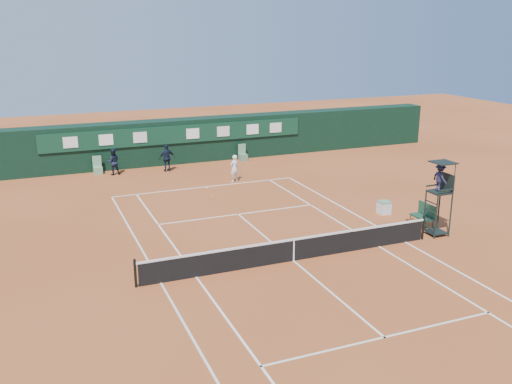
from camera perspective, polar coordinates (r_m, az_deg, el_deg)
ground at (r=23.42m, az=3.76°, el=-6.88°), size 90.00×90.00×0.00m
court_lines at (r=23.42m, az=3.76°, el=-6.87°), size 11.05×23.85×0.01m
tennis_net at (r=23.23m, az=3.79°, el=-5.73°), size 12.90×0.10×1.10m
back_wall at (r=39.96m, az=-8.04°, el=5.08°), size 40.00×1.65×3.00m
linesman_chair_left at (r=38.06m, az=-15.54°, el=2.23°), size 0.55×0.50×1.15m
linesman_chair_right at (r=40.36m, az=-1.32°, el=3.62°), size 0.55×0.50×1.15m
umpire_chair at (r=26.69m, az=17.94°, el=0.86°), size 0.96×0.95×3.42m
player_bench at (r=28.27m, az=16.46°, el=-2.10°), size 0.56×1.20×1.10m
tennis_bag at (r=28.02m, az=15.55°, el=-3.14°), size 0.40×0.87×0.32m
cooler at (r=29.66m, az=12.67°, el=-1.51°), size 0.57×0.57×0.65m
tennis_ball at (r=31.90m, az=-4.40°, el=-0.42°), size 0.07×0.07×0.07m
player at (r=34.76m, az=-2.18°, el=2.38°), size 0.71×0.59×1.66m
ball_kid_left at (r=37.45m, az=-14.09°, el=2.95°), size 0.83×0.65×1.70m
ball_kid_right at (r=37.63m, az=-8.89°, el=3.38°), size 1.09×0.54×1.79m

